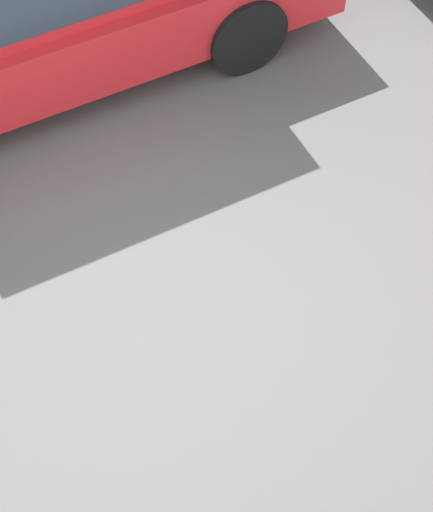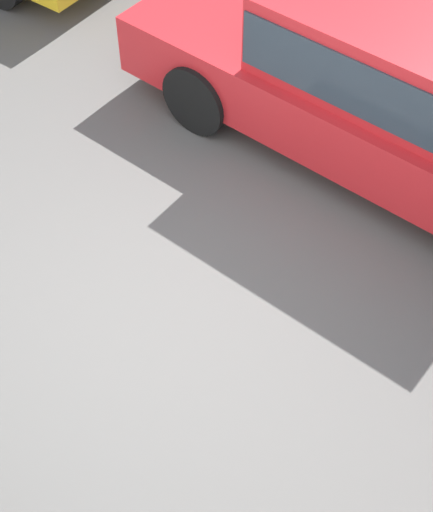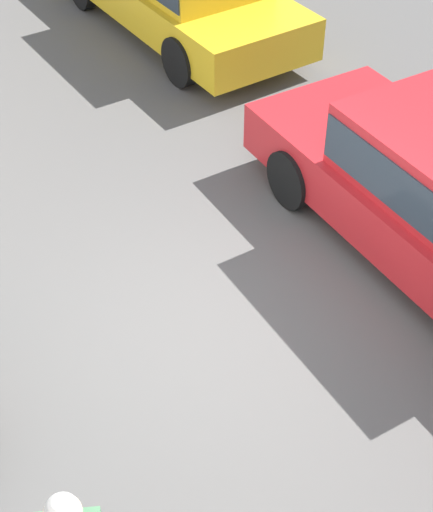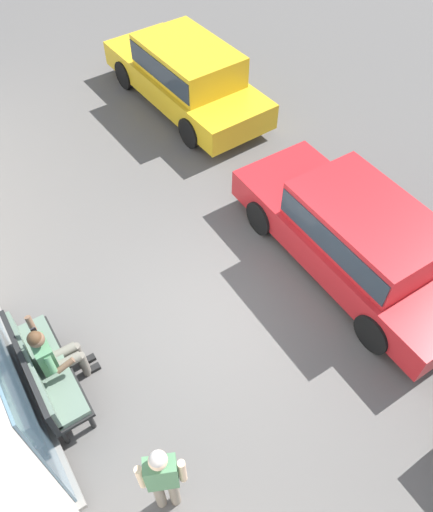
{
  "view_description": "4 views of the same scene",
  "coord_description": "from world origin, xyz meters",
  "px_view_note": "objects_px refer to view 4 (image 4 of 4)",
  "views": [
    {
      "loc": [
        0.7,
        2.6,
        4.44
      ],
      "look_at": [
        -0.36,
        0.55,
        0.96
      ],
      "focal_mm": 55.0,
      "sensor_mm": 36.0,
      "label": 1
    },
    {
      "loc": [
        -2.37,
        2.6,
        4.73
      ],
      "look_at": [
        -0.34,
        0.1,
        0.88
      ],
      "focal_mm": 55.0,
      "sensor_mm": 36.0,
      "label": 2
    },
    {
      "loc": [
        -4.26,
        2.6,
        5.32
      ],
      "look_at": [
        -0.33,
        0.28,
        1.24
      ],
      "focal_mm": 55.0,
      "sensor_mm": 36.0,
      "label": 3
    },
    {
      "loc": [
        -3.74,
        2.6,
        6.9
      ],
      "look_at": [
        0.38,
        -0.05,
        1.03
      ],
      "focal_mm": 35.0,
      "sensor_mm": 36.0,
      "label": 4
    }
  ],
  "objects_px": {
    "parked_car_far": "(186,73)",
    "pedestrian_standing": "(163,477)",
    "parked_car_mid": "(358,234)",
    "bench": "(42,370)",
    "person_on_phone": "(54,355)"
  },
  "relations": [
    {
      "from": "bench",
      "to": "parked_car_mid",
      "type": "distance_m",
      "value": 5.31
    },
    {
      "from": "parked_car_far",
      "to": "person_on_phone",
      "type": "bearing_deg",
      "value": 134.98
    },
    {
      "from": "pedestrian_standing",
      "to": "person_on_phone",
      "type": "bearing_deg",
      "value": 11.47
    },
    {
      "from": "parked_car_mid",
      "to": "person_on_phone",
      "type": "bearing_deg",
      "value": 82.75
    },
    {
      "from": "parked_car_mid",
      "to": "parked_car_far",
      "type": "relative_size",
      "value": 0.99
    },
    {
      "from": "parked_car_mid",
      "to": "pedestrian_standing",
      "type": "xyz_separation_m",
      "value": [
        -1.68,
        4.58,
        0.22
      ]
    },
    {
      "from": "parked_car_mid",
      "to": "pedestrian_standing",
      "type": "bearing_deg",
      "value": 110.09
    },
    {
      "from": "parked_car_far",
      "to": "pedestrian_standing",
      "type": "relative_size",
      "value": 2.75
    },
    {
      "from": "parked_car_far",
      "to": "bench",
      "type": "bearing_deg",
      "value": 134.09
    },
    {
      "from": "bench",
      "to": "person_on_phone",
      "type": "relative_size",
      "value": 1.34
    },
    {
      "from": "parked_car_mid",
      "to": "pedestrian_standing",
      "type": "relative_size",
      "value": 2.72
    },
    {
      "from": "parked_car_mid",
      "to": "parked_car_far",
      "type": "bearing_deg",
      "value": -1.51
    },
    {
      "from": "person_on_phone",
      "to": "pedestrian_standing",
      "type": "relative_size",
      "value": 0.8
    },
    {
      "from": "person_on_phone",
      "to": "parked_car_mid",
      "type": "relative_size",
      "value": 0.29
    },
    {
      "from": "parked_car_far",
      "to": "pedestrian_standing",
      "type": "bearing_deg",
      "value": 147.8
    }
  ]
}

